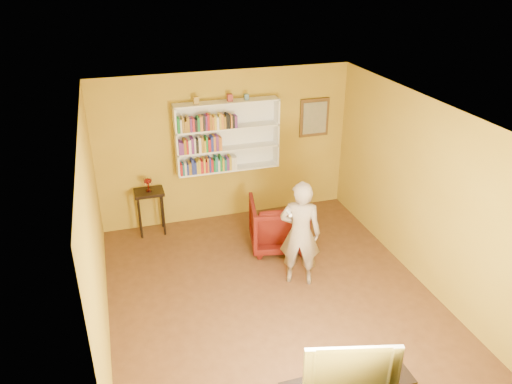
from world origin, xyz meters
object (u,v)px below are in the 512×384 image
at_px(console_table, 150,198).
at_px(person, 300,233).
at_px(armchair, 278,224).
at_px(television, 350,362).
at_px(ruby_lustre, 148,182).
at_px(bookshelf, 227,136).

distance_m(console_table, person, 2.84).
xyz_separation_m(armchair, television, (-0.45, -3.44, 0.35)).
xyz_separation_m(console_table, person, (1.93, -2.08, 0.15)).
relative_size(ruby_lustre, person, 0.14).
relative_size(ruby_lustre, armchair, 0.25).
distance_m(bookshelf, television, 4.73).
relative_size(armchair, person, 0.56).
relative_size(bookshelf, armchair, 1.95).
relative_size(console_table, ruby_lustre, 3.51).
bearing_deg(armchair, ruby_lustre, -16.91).
relative_size(bookshelf, person, 1.10).
distance_m(bookshelf, ruby_lustre, 1.56).
xyz_separation_m(bookshelf, television, (0.09, -4.66, -0.83)).
xyz_separation_m(ruby_lustre, television, (1.51, -4.50, -0.20)).
relative_size(console_table, person, 0.49).
distance_m(person, television, 2.45).
bearing_deg(bookshelf, ruby_lustre, -173.58).
bearing_deg(person, console_table, -22.65).
distance_m(console_table, armchair, 2.24).
bearing_deg(ruby_lustre, television, -71.50).
distance_m(armchair, television, 3.48).
height_order(bookshelf, television, bookshelf).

